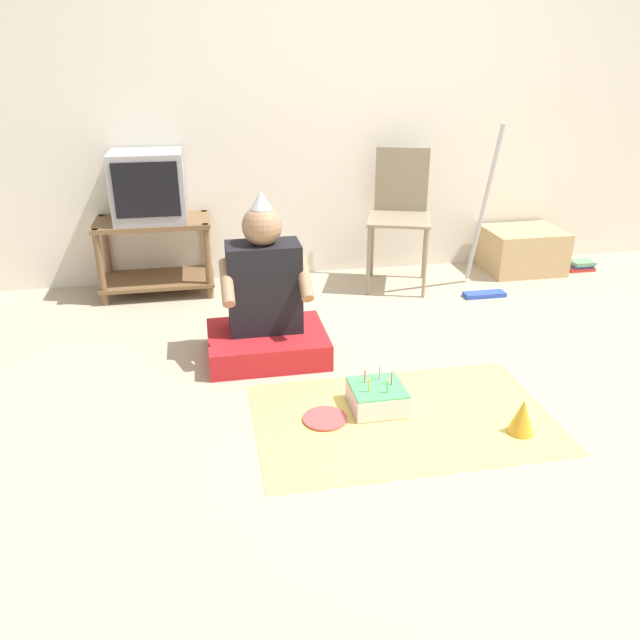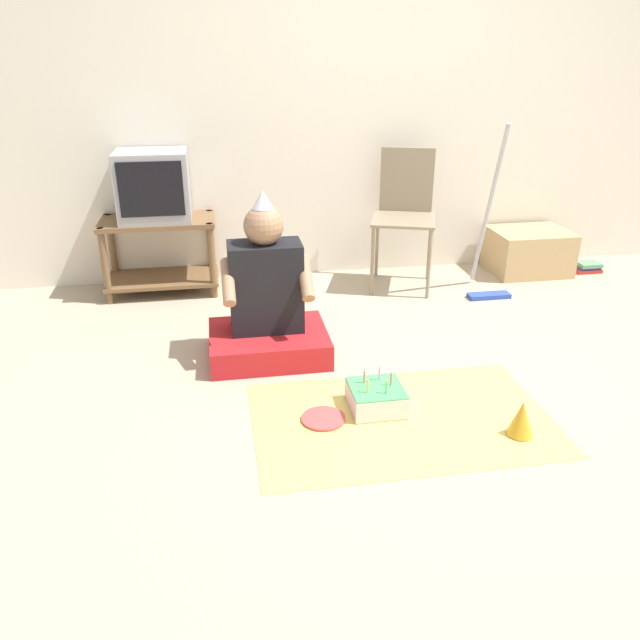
{
  "view_description": "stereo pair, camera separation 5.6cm",
  "coord_description": "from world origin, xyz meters",
  "px_view_note": "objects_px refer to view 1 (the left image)",
  "views": [
    {
      "loc": [
        -1.14,
        -2.39,
        1.53
      ],
      "look_at": [
        -0.63,
        0.25,
        0.35
      ],
      "focal_mm": 35.0,
      "sensor_mm": 36.0,
      "label": 1
    },
    {
      "loc": [
        -1.08,
        -2.4,
        1.53
      ],
      "look_at": [
        -0.63,
        0.25,
        0.35
      ],
      "focal_mm": 35.0,
      "sensor_mm": 36.0,
      "label": 2
    }
  ],
  "objects_px": {
    "paper_plate": "(325,418)",
    "dust_mop": "(484,248)",
    "folding_chair": "(400,207)",
    "tv": "(149,186)",
    "party_hat_blue": "(522,416)",
    "person_seated": "(266,307)",
    "book_pile": "(581,266)",
    "birthday_cake": "(377,397)",
    "cardboard_box_stack": "(522,250)"
  },
  "relations": [
    {
      "from": "birthday_cake",
      "to": "paper_plate",
      "type": "height_order",
      "value": "birthday_cake"
    },
    {
      "from": "cardboard_box_stack",
      "to": "dust_mop",
      "type": "bearing_deg",
      "value": -142.37
    },
    {
      "from": "tv",
      "to": "birthday_cake",
      "type": "relative_size",
      "value": 1.83
    },
    {
      "from": "cardboard_box_stack",
      "to": "paper_plate",
      "type": "distance_m",
      "value": 2.54
    },
    {
      "from": "cardboard_box_stack",
      "to": "person_seated",
      "type": "height_order",
      "value": "person_seated"
    },
    {
      "from": "book_pile",
      "to": "birthday_cake",
      "type": "bearing_deg",
      "value": -141.72
    },
    {
      "from": "tv",
      "to": "person_seated",
      "type": "distance_m",
      "value": 1.31
    },
    {
      "from": "tv",
      "to": "cardboard_box_stack",
      "type": "relative_size",
      "value": 0.83
    },
    {
      "from": "paper_plate",
      "to": "dust_mop",
      "type": "bearing_deg",
      "value": 45.37
    },
    {
      "from": "tv",
      "to": "paper_plate",
      "type": "relative_size",
      "value": 2.27
    },
    {
      "from": "tv",
      "to": "book_pile",
      "type": "distance_m",
      "value": 3.15
    },
    {
      "from": "cardboard_box_stack",
      "to": "birthday_cake",
      "type": "distance_m",
      "value": 2.31
    },
    {
      "from": "tv",
      "to": "party_hat_blue",
      "type": "distance_m",
      "value": 2.67
    },
    {
      "from": "paper_plate",
      "to": "cardboard_box_stack",
      "type": "bearing_deg",
      "value": 43.47
    },
    {
      "from": "tv",
      "to": "birthday_cake",
      "type": "height_order",
      "value": "tv"
    },
    {
      "from": "paper_plate",
      "to": "birthday_cake",
      "type": "bearing_deg",
      "value": 12.81
    },
    {
      "from": "party_hat_blue",
      "to": "person_seated",
      "type": "bearing_deg",
      "value": 135.65
    },
    {
      "from": "tv",
      "to": "dust_mop",
      "type": "bearing_deg",
      "value": -11.18
    },
    {
      "from": "dust_mop",
      "to": "folding_chair",
      "type": "bearing_deg",
      "value": 147.41
    },
    {
      "from": "tv",
      "to": "folding_chair",
      "type": "distance_m",
      "value": 1.66
    },
    {
      "from": "tv",
      "to": "paper_plate",
      "type": "distance_m",
      "value": 2.08
    },
    {
      "from": "book_pile",
      "to": "person_seated",
      "type": "bearing_deg",
      "value": -158.94
    },
    {
      "from": "dust_mop",
      "to": "party_hat_blue",
      "type": "distance_m",
      "value": 1.72
    },
    {
      "from": "cardboard_box_stack",
      "to": "party_hat_blue",
      "type": "bearing_deg",
      "value": -117.21
    },
    {
      "from": "birthday_cake",
      "to": "party_hat_blue",
      "type": "bearing_deg",
      "value": -29.55
    },
    {
      "from": "dust_mop",
      "to": "paper_plate",
      "type": "xyz_separation_m",
      "value": [
        -1.35,
        -1.36,
        -0.3
      ]
    },
    {
      "from": "birthday_cake",
      "to": "paper_plate",
      "type": "distance_m",
      "value": 0.27
    },
    {
      "from": "tv",
      "to": "folding_chair",
      "type": "bearing_deg",
      "value": -3.77
    },
    {
      "from": "paper_plate",
      "to": "book_pile",
      "type": "bearing_deg",
      "value": 35.98
    },
    {
      "from": "book_pile",
      "to": "paper_plate",
      "type": "relative_size",
      "value": 0.98
    },
    {
      "from": "folding_chair",
      "to": "paper_plate",
      "type": "relative_size",
      "value": 4.63
    },
    {
      "from": "birthday_cake",
      "to": "dust_mop",
      "type": "bearing_deg",
      "value": 50.16
    },
    {
      "from": "person_seated",
      "to": "birthday_cake",
      "type": "height_order",
      "value": "person_seated"
    },
    {
      "from": "paper_plate",
      "to": "tv",
      "type": "bearing_deg",
      "value": 113.91
    },
    {
      "from": "birthday_cake",
      "to": "folding_chair",
      "type": "bearing_deg",
      "value": 69.73
    },
    {
      "from": "cardboard_box_stack",
      "to": "birthday_cake",
      "type": "relative_size",
      "value": 2.22
    },
    {
      "from": "folding_chair",
      "to": "party_hat_blue",
      "type": "relative_size",
      "value": 5.76
    },
    {
      "from": "party_hat_blue",
      "to": "paper_plate",
      "type": "relative_size",
      "value": 0.8
    },
    {
      "from": "tv",
      "to": "party_hat_blue",
      "type": "relative_size",
      "value": 2.82
    },
    {
      "from": "folding_chair",
      "to": "dust_mop",
      "type": "xyz_separation_m",
      "value": [
        0.49,
        -0.31,
        -0.22
      ]
    },
    {
      "from": "party_hat_blue",
      "to": "paper_plate",
      "type": "distance_m",
      "value": 0.85
    },
    {
      "from": "tv",
      "to": "birthday_cake",
      "type": "xyz_separation_m",
      "value": [
        1.05,
        -1.73,
        -0.66
      ]
    },
    {
      "from": "book_pile",
      "to": "paper_plate",
      "type": "bearing_deg",
      "value": -144.02
    },
    {
      "from": "birthday_cake",
      "to": "paper_plate",
      "type": "xyz_separation_m",
      "value": [
        -0.26,
        -0.06,
        -0.05
      ]
    },
    {
      "from": "cardboard_box_stack",
      "to": "paper_plate",
      "type": "relative_size",
      "value": 2.75
    },
    {
      "from": "person_seated",
      "to": "folding_chair",
      "type": "bearing_deg",
      "value": 43.08
    },
    {
      "from": "cardboard_box_stack",
      "to": "book_pile",
      "type": "xyz_separation_m",
      "value": [
        0.45,
        -0.08,
        -0.12
      ]
    },
    {
      "from": "folding_chair",
      "to": "person_seated",
      "type": "height_order",
      "value": "folding_chair"
    },
    {
      "from": "tv",
      "to": "person_seated",
      "type": "height_order",
      "value": "tv"
    },
    {
      "from": "book_pile",
      "to": "birthday_cake",
      "type": "distance_m",
      "value": 2.58
    }
  ]
}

